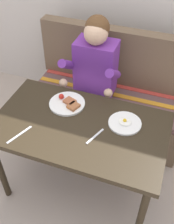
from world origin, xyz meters
The scene contains 8 objects.
ground_plane centered at (0.00, 0.00, 0.00)m, with size 8.00×8.00×0.00m, color #B7A595.
table centered at (0.00, 0.00, 0.65)m, with size 1.20×0.70×0.73m.
couch centered at (0.00, 0.76, 0.33)m, with size 1.44×0.56×1.00m.
person centered at (-0.11, 0.59, 0.74)m, with size 0.45×0.61×1.21m.
plate_breakfast centered at (-0.16, 0.17, 0.74)m, with size 0.26×0.26×0.05m.
plate_eggs centered at (0.29, 0.12, 0.74)m, with size 0.23×0.23×0.04m.
fork centered at (0.13, -0.06, 0.73)m, with size 0.01×0.17×0.01m, color silver.
knife centered at (-0.34, -0.22, 0.73)m, with size 0.01×0.20×0.01m, color silver.
Camera 1 is at (0.50, -1.21, 2.07)m, focal length 43.96 mm.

